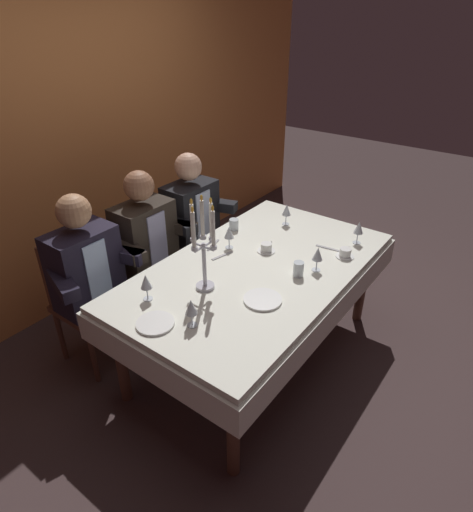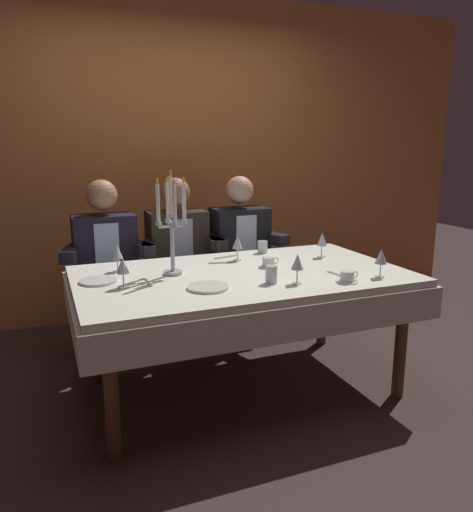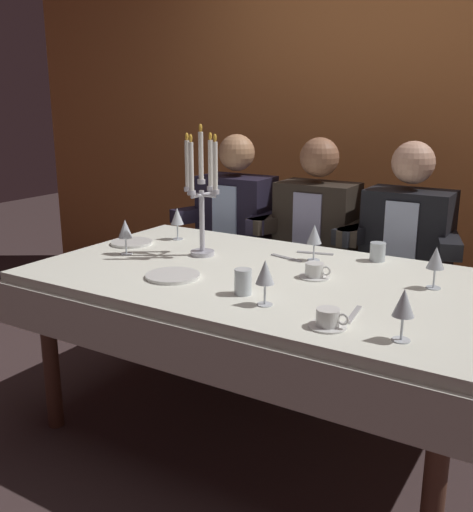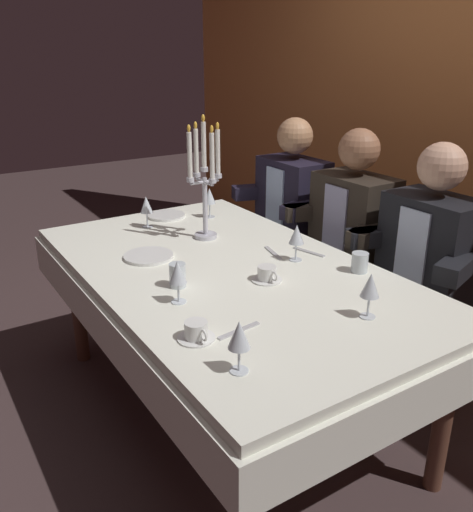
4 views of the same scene
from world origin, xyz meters
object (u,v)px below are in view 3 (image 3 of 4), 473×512
(dinner_plate_0, at_px, (173,276))
(coffee_cup_0, at_px, (328,319))
(seated_diner_0, at_px, (237,220))
(wine_glass_2, at_px, (177,217))
(dinner_plate_1, at_px, (132,243))
(water_tumbler_0, at_px, (243,282))
(dining_table, at_px, (263,301))
(water_tumbler_1, at_px, (378,252))
(wine_glass_3, at_px, (404,304))
(seated_diner_2, at_px, (407,242))
(wine_glass_0, at_px, (436,259))
(candelabra, at_px, (202,195))
(wine_glass_4, at_px, (125,230))
(wine_glass_1, at_px, (314,235))
(wine_glass_5, at_px, (265,273))
(seated_diner_1, at_px, (317,230))
(coffee_cup_1, at_px, (315,271))

(dinner_plate_0, xyz_separation_m, coffee_cup_0, (0.74, -0.17, 0.02))
(seated_diner_0, bearing_deg, wine_glass_2, -89.91)
(dinner_plate_1, height_order, coffee_cup_0, coffee_cup_0)
(dinner_plate_1, relative_size, water_tumbler_0, 2.12)
(dining_table, distance_m, water_tumbler_0, 0.32)
(dinner_plate_1, bearing_deg, wine_glass_2, 55.72)
(wine_glass_2, distance_m, water_tumbler_1, 1.02)
(wine_glass_3, bearing_deg, dinner_plate_1, 161.87)
(dinner_plate_1, xyz_separation_m, seated_diner_2, (1.15, 0.78, -0.01))
(wine_glass_0, distance_m, seated_diner_2, 0.78)
(candelabra, bearing_deg, dining_table, -16.49)
(candelabra, distance_m, wine_glass_3, 1.19)
(water_tumbler_1, relative_size, seated_diner_0, 0.07)
(wine_glass_4, distance_m, water_tumbler_1, 1.14)
(dinner_plate_1, bearing_deg, water_tumbler_0, -23.05)
(wine_glass_1, relative_size, wine_glass_5, 1.00)
(wine_glass_4, xyz_separation_m, wine_glass_5, (0.88, -0.27, 0.00))
(water_tumbler_1, bearing_deg, coffee_cup_0, -81.84)
(dining_table, bearing_deg, wine_glass_2, 155.70)
(wine_glass_3, bearing_deg, coffee_cup_0, -176.27)
(water_tumbler_0, height_order, seated_diner_2, seated_diner_2)
(wine_glass_0, height_order, wine_glass_2, same)
(wine_glass_2, xyz_separation_m, wine_glass_4, (-0.02, -0.36, 0.00))
(dining_table, height_order, wine_glass_1, wine_glass_1)
(wine_glass_1, distance_m, coffee_cup_0, 0.79)
(dinner_plate_0, height_order, wine_glass_4, wine_glass_4)
(dinner_plate_0, distance_m, coffee_cup_0, 0.76)
(seated_diner_1, bearing_deg, wine_glass_1, -67.55)
(wine_glass_3, bearing_deg, wine_glass_1, 131.02)
(wine_glass_0, relative_size, coffee_cup_1, 1.24)
(dinner_plate_0, xyz_separation_m, coffee_cup_1, (0.49, 0.30, 0.02))
(wine_glass_1, distance_m, seated_diner_0, 0.97)
(coffee_cup_1, bearing_deg, seated_diner_0, 136.62)
(water_tumbler_0, relative_size, coffee_cup_0, 0.73)
(coffee_cup_0, xyz_separation_m, seated_diner_1, (-0.61, 1.28, -0.03))
(wine_glass_5, distance_m, coffee_cup_1, 0.40)
(dinner_plate_0, distance_m, water_tumbler_0, 0.35)
(wine_glass_1, height_order, wine_glass_3, same)
(wine_glass_4, xyz_separation_m, seated_diner_0, (0.02, 0.94, -0.12))
(dining_table, bearing_deg, wine_glass_1, 72.89)
(wine_glass_4, distance_m, seated_diner_0, 0.95)
(seated_diner_2, bearing_deg, dining_table, -111.27)
(wine_glass_4, bearing_deg, dinner_plate_0, -23.39)
(water_tumbler_1, bearing_deg, dinner_plate_0, -132.81)
(seated_diner_1, xyz_separation_m, seated_diner_2, (0.50, 0.00, 0.00))
(wine_glass_3, xyz_separation_m, seated_diner_1, (-0.84, 1.27, -0.12))
(dining_table, distance_m, coffee_cup_0, 0.62)
(wine_glass_1, distance_m, coffee_cup_1, 0.27)
(coffee_cup_0, bearing_deg, wine_glass_0, 71.82)
(coffee_cup_0, xyz_separation_m, coffee_cup_1, (-0.25, 0.46, 0.00))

